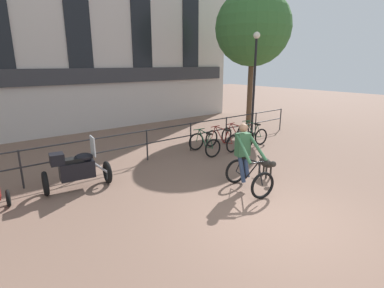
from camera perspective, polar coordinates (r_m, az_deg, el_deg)
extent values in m
plane|color=#7A5B4C|center=(6.68, 15.93, -13.85)|extent=(60.00, 60.00, 0.00)
cylinder|color=#232326|center=(8.90, -29.79, -4.23)|extent=(0.05, 0.05, 1.05)
cylinder|color=#232326|center=(9.34, -18.48, -2.13)|extent=(0.05, 0.05, 1.05)
cylinder|color=#232326|center=(10.10, -8.56, -0.21)|extent=(0.05, 0.05, 1.05)
cylinder|color=#232326|center=(11.14, -0.26, 1.41)|extent=(0.05, 0.05, 1.05)
cylinder|color=#232326|center=(12.37, 6.52, 2.70)|extent=(0.05, 0.05, 1.05)
cylinder|color=#232326|center=(13.75, 12.02, 3.73)|extent=(0.05, 0.05, 1.05)
cylinder|color=#232326|center=(15.24, 16.49, 4.53)|extent=(0.05, 0.05, 1.05)
cylinder|color=#232326|center=(9.99, -8.67, 2.53)|extent=(15.00, 0.04, 0.04)
cylinder|color=#232326|center=(10.09, -8.57, 0.08)|extent=(15.00, 0.04, 0.04)
cube|color=beige|center=(15.19, -21.55, 22.15)|extent=(18.00, 0.60, 10.55)
cube|color=#333338|center=(14.72, -20.07, 12.04)|extent=(17.10, 0.12, 0.70)
cube|color=black|center=(16.28, -9.77, 24.27)|extent=(1.10, 0.06, 5.91)
cube|color=black|center=(18.05, -0.26, 23.55)|extent=(1.10, 0.06, 5.91)
torus|color=black|center=(7.43, 13.27, -7.71)|extent=(0.68, 0.22, 0.68)
torus|color=black|center=(8.24, 8.41, -5.14)|extent=(0.68, 0.22, 0.68)
cylinder|color=black|center=(7.65, 11.34, -4.99)|extent=(0.14, 0.49, 0.60)
cylinder|color=black|center=(7.91, 9.87, -4.50)|extent=(0.09, 0.23, 0.52)
cylinder|color=black|center=(7.64, 10.98, -2.97)|extent=(0.18, 0.66, 0.10)
cylinder|color=black|center=(8.08, 9.29, -5.78)|extent=(0.13, 0.44, 0.08)
cylinder|color=black|center=(8.07, 8.96, -3.87)|extent=(0.08, 0.26, 0.47)
cylinder|color=black|center=(7.40, 12.90, -5.57)|extent=(0.08, 0.23, 0.54)
cylinder|color=black|center=(7.39, 12.54, -3.42)|extent=(0.48, 0.14, 0.03)
cube|color=black|center=(7.90, 9.54, -2.41)|extent=(0.17, 0.26, 0.05)
cube|color=#33603D|center=(7.80, 9.64, -0.10)|extent=(0.40, 0.29, 0.60)
sphere|color=#A87A5B|center=(7.70, 9.79, 3.06)|extent=(0.22, 0.22, 0.22)
cylinder|color=#33603D|center=(7.43, 9.81, -0.99)|extent=(0.30, 0.70, 0.60)
cylinder|color=#33603D|center=(7.68, 12.35, -0.60)|extent=(0.17, 0.72, 0.60)
cylinder|color=navy|center=(7.88, 9.45, -4.76)|extent=(0.15, 0.32, 0.69)
cylinder|color=navy|center=(7.94, 10.29, -4.19)|extent=(0.20, 0.32, 0.58)
ellipsoid|color=#332D28|center=(8.88, 13.83, -3.45)|extent=(0.41, 0.60, 0.27)
cylinder|color=#332D28|center=(8.70, 14.62, -3.75)|extent=(0.19, 0.18, 0.16)
sphere|color=#332D28|center=(8.57, 15.19, -3.71)|extent=(0.17, 0.17, 0.17)
cone|color=#332D28|center=(8.51, 15.47, -3.95)|extent=(0.12, 0.13, 0.09)
cylinder|color=#332D28|center=(9.13, 12.72, -2.50)|extent=(0.11, 0.19, 0.10)
cylinder|color=#332D28|center=(8.78, 13.95, -5.28)|extent=(0.06, 0.06, 0.35)
cylinder|color=#332D28|center=(8.86, 14.76, -5.15)|extent=(0.06, 0.06, 0.35)
cylinder|color=#332D28|center=(9.06, 12.73, -4.55)|extent=(0.06, 0.06, 0.35)
cylinder|color=#332D28|center=(9.13, 13.52, -4.43)|extent=(0.06, 0.06, 0.35)
torus|color=black|center=(8.47, -15.81, -5.21)|extent=(0.21, 0.63, 0.62)
torus|color=black|center=(8.25, -26.14, -6.79)|extent=(0.21, 0.63, 0.62)
cube|color=black|center=(8.25, -21.04, -4.59)|extent=(0.89, 0.51, 0.44)
ellipsoid|color=black|center=(8.19, -19.94, -2.41)|extent=(0.52, 0.38, 0.24)
cube|color=black|center=(8.15, -21.94, -2.91)|extent=(0.60, 0.38, 0.10)
cylinder|color=#B2B2B7|center=(8.37, -17.18, -4.23)|extent=(0.43, 0.12, 0.41)
cube|color=silver|center=(8.17, -18.39, -0.35)|extent=(0.09, 0.44, 0.50)
cube|color=black|center=(8.09, -24.35, -2.64)|extent=(0.37, 0.40, 0.28)
torus|color=black|center=(11.19, 0.82, 0.44)|extent=(0.66, 0.14, 0.66)
torus|color=black|center=(10.36, 4.00, -0.81)|extent=(0.66, 0.14, 0.66)
cylinder|color=#194C2D|center=(10.81, 2.01, 1.16)|extent=(0.09, 0.47, 0.58)
cylinder|color=#194C2D|center=(10.56, 2.97, 0.64)|extent=(0.06, 0.22, 0.51)
cylinder|color=#194C2D|center=(10.67, 2.31, 2.35)|extent=(0.11, 0.63, 0.10)
cylinder|color=#194C2D|center=(10.53, 3.32, -0.67)|extent=(0.08, 0.42, 0.07)
cylinder|color=#194C2D|center=(10.39, 3.64, 0.52)|extent=(0.05, 0.25, 0.46)
cylinder|color=#194C2D|center=(11.05, 1.09, 1.62)|extent=(0.05, 0.21, 0.52)
cylinder|color=#194C2D|center=(10.92, 1.37, 2.83)|extent=(0.48, 0.09, 0.03)
cube|color=black|center=(10.42, 3.29, 1.95)|extent=(0.15, 0.25, 0.05)
torus|color=black|center=(11.69, 3.74, 1.06)|extent=(0.66, 0.10, 0.66)
torus|color=black|center=(11.02, 7.68, 0.07)|extent=(0.66, 0.10, 0.66)
cylinder|color=maroon|center=(11.37, 5.25, 1.81)|extent=(0.06, 0.47, 0.58)
cylinder|color=maroon|center=(11.18, 6.44, 1.37)|extent=(0.05, 0.22, 0.51)
cylinder|color=maroon|center=(11.25, 5.64, 2.96)|extent=(0.07, 0.63, 0.10)
cylinder|color=maroon|center=(11.16, 6.85, 0.16)|extent=(0.05, 0.42, 0.07)
cylinder|color=maroon|center=(11.04, 7.26, 1.30)|extent=(0.04, 0.25, 0.46)
cylinder|color=maroon|center=(11.57, 4.10, 2.20)|extent=(0.04, 0.21, 0.52)
cylinder|color=maroon|center=(11.45, 4.47, 3.37)|extent=(0.48, 0.06, 0.03)
cube|color=black|center=(11.06, 6.85, 2.63)|extent=(0.13, 0.25, 0.05)
torus|color=black|center=(12.26, 6.59, 1.65)|extent=(0.66, 0.16, 0.66)
torus|color=black|center=(11.69, 10.76, 0.82)|extent=(0.66, 0.16, 0.66)
cylinder|color=maroon|center=(11.98, 8.21, 2.41)|extent=(0.10, 0.47, 0.58)
cylinder|color=maroon|center=(11.81, 9.47, 2.01)|extent=(0.06, 0.22, 0.51)
cylinder|color=maroon|center=(11.87, 8.63, 3.50)|extent=(0.12, 0.63, 0.10)
cylinder|color=maroon|center=(11.81, 9.89, 0.87)|extent=(0.09, 0.42, 0.07)
cylinder|color=maroon|center=(11.70, 10.33, 1.97)|extent=(0.06, 0.25, 0.46)
cylinder|color=maroon|center=(12.14, 6.99, 2.75)|extent=(0.06, 0.21, 0.52)
cylinder|color=maroon|center=(12.04, 7.40, 3.87)|extent=(0.48, 0.10, 0.03)
cube|color=black|center=(11.71, 9.91, 3.22)|extent=(0.15, 0.26, 0.05)
torus|color=black|center=(12.98, 9.72, 2.29)|extent=(0.66, 0.14, 0.66)
torus|color=black|center=(12.25, 12.99, 1.35)|extent=(0.66, 0.14, 0.66)
cylinder|color=#194C2D|center=(12.64, 11.00, 2.96)|extent=(0.09, 0.47, 0.58)
cylinder|color=#194C2D|center=(12.43, 11.99, 2.54)|extent=(0.06, 0.22, 0.51)
cylinder|color=#194C2D|center=(12.53, 11.35, 3.98)|extent=(0.11, 0.63, 0.10)
cylinder|color=#194C2D|center=(12.40, 12.30, 1.43)|extent=(0.07, 0.42, 0.07)
cylinder|color=#194C2D|center=(12.28, 12.67, 2.47)|extent=(0.05, 0.25, 0.46)
cylinder|color=#194C2D|center=(12.86, 10.05, 3.32)|extent=(0.05, 0.21, 0.52)
cylinder|color=#194C2D|center=(12.74, 10.39, 4.37)|extent=(0.48, 0.08, 0.03)
cube|color=black|center=(12.31, 12.36, 3.67)|extent=(0.15, 0.25, 0.05)
torus|color=black|center=(8.10, -31.60, -8.77)|extent=(0.13, 0.41, 0.40)
cylinder|color=black|center=(13.50, 11.25, 1.71)|extent=(0.22, 0.22, 0.20)
cylinder|color=black|center=(13.19, 11.69, 10.09)|extent=(0.10, 0.10, 4.15)
sphere|color=silver|center=(13.19, 12.23, 19.59)|extent=(0.28, 0.28, 0.28)
cylinder|color=brown|center=(15.73, 10.98, 10.29)|extent=(0.26, 0.26, 3.82)
sphere|color=#386B33|center=(15.77, 11.55, 20.90)|extent=(3.65, 3.65, 3.65)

